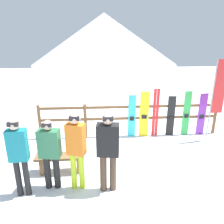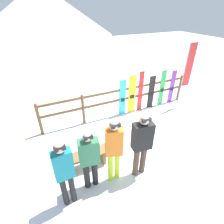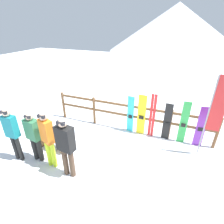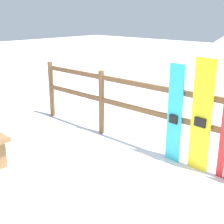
{
  "view_description": "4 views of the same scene",
  "coord_description": "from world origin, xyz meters",
  "px_view_note": "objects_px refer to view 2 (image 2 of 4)",
  "views": [
    {
      "loc": [
        -1.06,
        -4.5,
        3.15
      ],
      "look_at": [
        -0.64,
        1.38,
        1.13
      ],
      "focal_mm": 35.0,
      "sensor_mm": 36.0,
      "label": 1
    },
    {
      "loc": [
        -2.75,
        -2.98,
        3.7
      ],
      "look_at": [
        -0.8,
        1.21,
        0.83
      ],
      "focal_mm": 28.0,
      "sensor_mm": 36.0,
      "label": 2
    },
    {
      "loc": [
        1.48,
        -3.36,
        3.74
      ],
      "look_at": [
        -0.36,
        1.33,
        1.12
      ],
      "focal_mm": 28.0,
      "sensor_mm": 36.0,
      "label": 3
    },
    {
      "loc": [
        2.27,
        -1.52,
        2.07
      ],
      "look_at": [
        -0.42,
        1.34,
        0.82
      ],
      "focal_mm": 50.0,
      "sensor_mm": 36.0,
      "label": 4
    }
  ],
  "objects_px": {
    "person_orange": "(114,147)",
    "rental_flag": "(187,70)",
    "person_teal": "(64,170)",
    "person_black": "(142,142)",
    "snowboard_yellow": "(132,95)",
    "snowboard_purple": "(172,87)",
    "person_plaid_green": "(89,157)",
    "snowboard_black_stripe": "(151,92)",
    "snowboard_green": "(162,88)",
    "ski_pair_red": "(140,92)",
    "bench": "(87,157)",
    "snowboard_cyan": "(123,98)"
  },
  "relations": [
    {
      "from": "snowboard_purple",
      "to": "rental_flag",
      "type": "bearing_deg",
      "value": -73.51
    },
    {
      "from": "person_orange",
      "to": "snowboard_cyan",
      "type": "distance_m",
      "value": 3.01
    },
    {
      "from": "person_black",
      "to": "rental_flag",
      "type": "distance_m",
      "value": 4.09
    },
    {
      "from": "person_black",
      "to": "snowboard_green",
      "type": "distance_m",
      "value": 3.83
    },
    {
      "from": "snowboard_yellow",
      "to": "person_teal",
      "type": "bearing_deg",
      "value": -139.07
    },
    {
      "from": "person_plaid_green",
      "to": "snowboard_black_stripe",
      "type": "bearing_deg",
      "value": 35.92
    },
    {
      "from": "snowboard_cyan",
      "to": "snowboard_purple",
      "type": "distance_m",
      "value": 2.36
    },
    {
      "from": "person_plaid_green",
      "to": "person_teal",
      "type": "bearing_deg",
      "value": -160.31
    },
    {
      "from": "bench",
      "to": "person_teal",
      "type": "relative_size",
      "value": 0.69
    },
    {
      "from": "bench",
      "to": "snowboard_green",
      "type": "height_order",
      "value": "snowboard_green"
    },
    {
      "from": "bench",
      "to": "snowboard_yellow",
      "type": "xyz_separation_m",
      "value": [
        2.45,
        1.91,
        0.43
      ]
    },
    {
      "from": "ski_pair_red",
      "to": "snowboard_black_stripe",
      "type": "relative_size",
      "value": 1.19
    },
    {
      "from": "snowboard_yellow",
      "to": "person_orange",
      "type": "bearing_deg",
      "value": -127.86
    },
    {
      "from": "person_teal",
      "to": "person_black",
      "type": "relative_size",
      "value": 0.97
    },
    {
      "from": "person_teal",
      "to": "ski_pair_red",
      "type": "xyz_separation_m",
      "value": [
        3.47,
        2.69,
        -0.21
      ]
    },
    {
      "from": "snowboard_green",
      "to": "person_teal",
      "type": "bearing_deg",
      "value": -149.25
    },
    {
      "from": "person_black",
      "to": "person_teal",
      "type": "bearing_deg",
      "value": -178.91
    },
    {
      "from": "snowboard_green",
      "to": "rental_flag",
      "type": "height_order",
      "value": "rental_flag"
    },
    {
      "from": "bench",
      "to": "snowboard_cyan",
      "type": "xyz_separation_m",
      "value": [
        2.04,
        1.91,
        0.37
      ]
    },
    {
      "from": "ski_pair_red",
      "to": "person_orange",
      "type": "bearing_deg",
      "value": -132.74
    },
    {
      "from": "bench",
      "to": "snowboard_green",
      "type": "xyz_separation_m",
      "value": [
        3.87,
        1.91,
        0.42
      ]
    },
    {
      "from": "snowboard_cyan",
      "to": "snowboard_green",
      "type": "height_order",
      "value": "snowboard_green"
    },
    {
      "from": "snowboard_yellow",
      "to": "snowboard_black_stripe",
      "type": "height_order",
      "value": "snowboard_yellow"
    },
    {
      "from": "snowboard_black_stripe",
      "to": "snowboard_green",
      "type": "distance_m",
      "value": 0.53
    },
    {
      "from": "snowboard_cyan",
      "to": "rental_flag",
      "type": "bearing_deg",
      "value": -10.35
    },
    {
      "from": "person_orange",
      "to": "snowboard_yellow",
      "type": "height_order",
      "value": "person_orange"
    },
    {
      "from": "snowboard_black_stripe",
      "to": "bench",
      "type": "bearing_deg",
      "value": -150.24
    },
    {
      "from": "person_teal",
      "to": "snowboard_purple",
      "type": "relative_size",
      "value": 1.19
    },
    {
      "from": "person_orange",
      "to": "ski_pair_red",
      "type": "xyz_separation_m",
      "value": [
        2.36,
        2.55,
        -0.23
      ]
    },
    {
      "from": "person_teal",
      "to": "rental_flag",
      "type": "xyz_separation_m",
      "value": [
        5.18,
        2.23,
        0.55
      ]
    },
    {
      "from": "bench",
      "to": "snowboard_yellow",
      "type": "relative_size",
      "value": 0.76
    },
    {
      "from": "person_black",
      "to": "person_plaid_green",
      "type": "bearing_deg",
      "value": 172.08
    },
    {
      "from": "bench",
      "to": "person_orange",
      "type": "xyz_separation_m",
      "value": [
        0.47,
        -0.63,
        0.71
      ]
    },
    {
      "from": "snowboard_green",
      "to": "person_black",
      "type": "bearing_deg",
      "value": -135.98
    },
    {
      "from": "person_plaid_green",
      "to": "ski_pair_red",
      "type": "bearing_deg",
      "value": 40.52
    },
    {
      "from": "person_teal",
      "to": "snowboard_green",
      "type": "distance_m",
      "value": 5.26
    },
    {
      "from": "person_black",
      "to": "snowboard_yellow",
      "type": "relative_size",
      "value": 1.15
    },
    {
      "from": "person_black",
      "to": "snowboard_yellow",
      "type": "xyz_separation_m",
      "value": [
        1.33,
        2.65,
        -0.26
      ]
    },
    {
      "from": "snowboard_cyan",
      "to": "ski_pair_red",
      "type": "height_order",
      "value": "ski_pair_red"
    },
    {
      "from": "snowboard_yellow",
      "to": "rental_flag",
      "type": "distance_m",
      "value": 2.28
    },
    {
      "from": "person_orange",
      "to": "rental_flag",
      "type": "relative_size",
      "value": 0.68
    },
    {
      "from": "snowboard_green",
      "to": "snowboard_yellow",
      "type": "bearing_deg",
      "value": 180.0
    },
    {
      "from": "snowboard_cyan",
      "to": "snowboard_yellow",
      "type": "relative_size",
      "value": 0.93
    },
    {
      "from": "ski_pair_red",
      "to": "snowboard_purple",
      "type": "distance_m",
      "value": 1.58
    },
    {
      "from": "person_orange",
      "to": "snowboard_black_stripe",
      "type": "distance_m",
      "value": 3.86
    },
    {
      "from": "bench",
      "to": "snowboard_purple",
      "type": "height_order",
      "value": "snowboard_purple"
    },
    {
      "from": "bench",
      "to": "snowboard_black_stripe",
      "type": "xyz_separation_m",
      "value": [
        3.35,
        1.91,
        0.34
      ]
    },
    {
      "from": "person_orange",
      "to": "snowboard_black_stripe",
      "type": "height_order",
      "value": "person_orange"
    },
    {
      "from": "bench",
      "to": "snowboard_purple",
      "type": "relative_size",
      "value": 0.82
    },
    {
      "from": "person_teal",
      "to": "person_plaid_green",
      "type": "bearing_deg",
      "value": 19.69
    }
  ]
}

